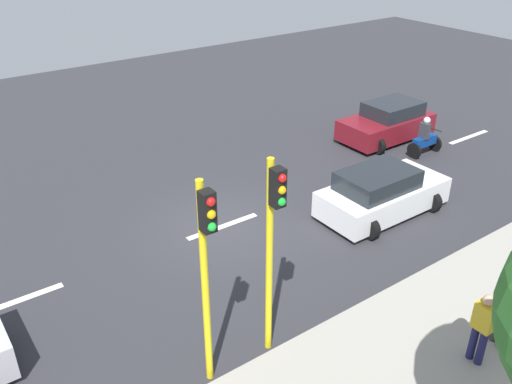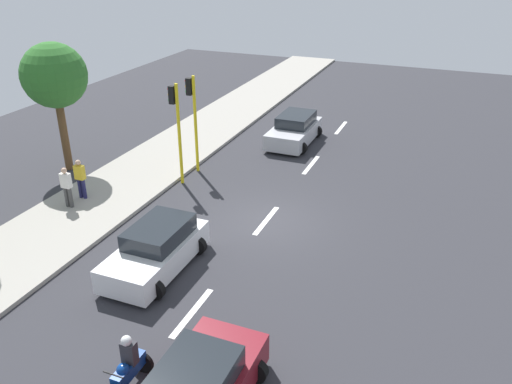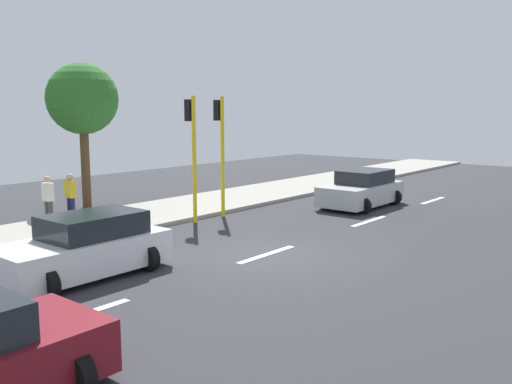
{
  "view_description": "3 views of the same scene",
  "coord_description": "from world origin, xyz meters",
  "px_view_note": "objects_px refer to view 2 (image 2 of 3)",
  "views": [
    {
      "loc": [
        11.78,
        -7.21,
        8.53
      ],
      "look_at": [
        0.79,
        0.65,
        1.31
      ],
      "focal_mm": 38.08,
      "sensor_mm": 36.0,
      "label": 1
    },
    {
      "loc": [
        -6.35,
        16.61,
        9.83
      ],
      "look_at": [
        -0.05,
        1.18,
        1.77
      ],
      "focal_mm": 36.7,
      "sensor_mm": 36.0,
      "label": 2
    },
    {
      "loc": [
        -9.23,
        11.73,
        4.0
      ],
      "look_at": [
        0.45,
        -0.06,
        1.72
      ],
      "focal_mm": 38.52,
      "sensor_mm": 36.0,
      "label": 3
    }
  ],
  "objects_px": {
    "car_white": "(156,249)",
    "pedestrian_by_tree": "(80,178)",
    "pedestrian_near_signal": "(67,186)",
    "street_tree_center": "(54,76)",
    "traffic_light_corner": "(176,120)",
    "traffic_light_midblock": "(193,110)",
    "car_silver": "(294,130)",
    "motorcycle": "(128,367)"
  },
  "relations": [
    {
      "from": "car_white",
      "to": "pedestrian_by_tree",
      "type": "xyz_separation_m",
      "value": [
        5.51,
        -3.09,
        0.35
      ]
    },
    {
      "from": "pedestrian_near_signal",
      "to": "pedestrian_by_tree",
      "type": "height_order",
      "value": "same"
    },
    {
      "from": "pedestrian_by_tree",
      "to": "street_tree_center",
      "type": "bearing_deg",
      "value": -41.44
    },
    {
      "from": "traffic_light_corner",
      "to": "traffic_light_midblock",
      "type": "relative_size",
      "value": 1.0
    },
    {
      "from": "pedestrian_near_signal",
      "to": "street_tree_center",
      "type": "bearing_deg",
      "value": -49.54
    },
    {
      "from": "traffic_light_corner",
      "to": "pedestrian_by_tree",
      "type": "bearing_deg",
      "value": 48.0
    },
    {
      "from": "car_silver",
      "to": "traffic_light_corner",
      "type": "bearing_deg",
      "value": 65.5
    },
    {
      "from": "car_white",
      "to": "pedestrian_near_signal",
      "type": "height_order",
      "value": "pedestrian_near_signal"
    },
    {
      "from": "car_silver",
      "to": "motorcycle",
      "type": "xyz_separation_m",
      "value": [
        -1.72,
        17.71,
        -0.07
      ]
    },
    {
      "from": "street_tree_center",
      "to": "motorcycle",
      "type": "bearing_deg",
      "value": 135.53
    },
    {
      "from": "car_silver",
      "to": "traffic_light_midblock",
      "type": "bearing_deg",
      "value": 59.79
    },
    {
      "from": "car_white",
      "to": "motorcycle",
      "type": "xyz_separation_m",
      "value": [
        -2.13,
        4.69,
        -0.07
      ]
    },
    {
      "from": "pedestrian_near_signal",
      "to": "traffic_light_corner",
      "type": "xyz_separation_m",
      "value": [
        -2.8,
        -3.99,
        1.87
      ]
    },
    {
      "from": "pedestrian_near_signal",
      "to": "traffic_light_corner",
      "type": "height_order",
      "value": "traffic_light_corner"
    },
    {
      "from": "car_white",
      "to": "pedestrian_near_signal",
      "type": "xyz_separation_m",
      "value": [
        5.48,
        -2.24,
        0.35
      ]
    },
    {
      "from": "car_white",
      "to": "street_tree_center",
      "type": "bearing_deg",
      "value": -33.86
    },
    {
      "from": "car_silver",
      "to": "car_white",
      "type": "relative_size",
      "value": 1.01
    },
    {
      "from": "pedestrian_near_signal",
      "to": "motorcycle",
      "type": "bearing_deg",
      "value": 137.7
    },
    {
      "from": "car_white",
      "to": "street_tree_center",
      "type": "relative_size",
      "value": 0.7
    },
    {
      "from": "motorcycle",
      "to": "traffic_light_corner",
      "type": "distance_m",
      "value": 12.15
    },
    {
      "from": "pedestrian_by_tree",
      "to": "traffic_light_corner",
      "type": "xyz_separation_m",
      "value": [
        -2.83,
        -3.14,
        1.87
      ]
    },
    {
      "from": "car_white",
      "to": "motorcycle",
      "type": "distance_m",
      "value": 5.15
    },
    {
      "from": "car_white",
      "to": "traffic_light_corner",
      "type": "relative_size",
      "value": 0.92
    },
    {
      "from": "motorcycle",
      "to": "pedestrian_by_tree",
      "type": "height_order",
      "value": "pedestrian_by_tree"
    },
    {
      "from": "motorcycle",
      "to": "pedestrian_by_tree",
      "type": "distance_m",
      "value": 10.91
    },
    {
      "from": "car_white",
      "to": "traffic_light_corner",
      "type": "distance_m",
      "value": 7.14
    },
    {
      "from": "traffic_light_corner",
      "to": "street_tree_center",
      "type": "xyz_separation_m",
      "value": [
        5.67,
        0.63,
        1.48
      ]
    },
    {
      "from": "traffic_light_corner",
      "to": "traffic_light_midblock",
      "type": "distance_m",
      "value": 1.47
    },
    {
      "from": "street_tree_center",
      "to": "traffic_light_midblock",
      "type": "bearing_deg",
      "value": -159.66
    },
    {
      "from": "motorcycle",
      "to": "street_tree_center",
      "type": "xyz_separation_m",
      "value": [
        10.49,
        -10.3,
        3.77
      ]
    },
    {
      "from": "pedestrian_near_signal",
      "to": "traffic_light_midblock",
      "type": "relative_size",
      "value": 0.38
    },
    {
      "from": "traffic_light_midblock",
      "to": "car_silver",
      "type": "bearing_deg",
      "value": -120.21
    },
    {
      "from": "car_silver",
      "to": "motorcycle",
      "type": "bearing_deg",
      "value": 95.55
    },
    {
      "from": "car_white",
      "to": "motorcycle",
      "type": "relative_size",
      "value": 2.7
    },
    {
      "from": "pedestrian_by_tree",
      "to": "traffic_light_corner",
      "type": "height_order",
      "value": "traffic_light_corner"
    },
    {
      "from": "street_tree_center",
      "to": "car_silver",
      "type": "bearing_deg",
      "value": -139.77
    },
    {
      "from": "pedestrian_near_signal",
      "to": "traffic_light_midblock",
      "type": "xyz_separation_m",
      "value": [
        -2.8,
        -5.47,
        1.87
      ]
    },
    {
      "from": "pedestrian_near_signal",
      "to": "pedestrian_by_tree",
      "type": "relative_size",
      "value": 1.0
    },
    {
      "from": "car_silver",
      "to": "street_tree_center",
      "type": "height_order",
      "value": "street_tree_center"
    },
    {
      "from": "motorcycle",
      "to": "street_tree_center",
      "type": "height_order",
      "value": "street_tree_center"
    },
    {
      "from": "street_tree_center",
      "to": "traffic_light_corner",
      "type": "bearing_deg",
      "value": -173.69
    },
    {
      "from": "car_white",
      "to": "traffic_light_midblock",
      "type": "height_order",
      "value": "traffic_light_midblock"
    }
  ]
}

